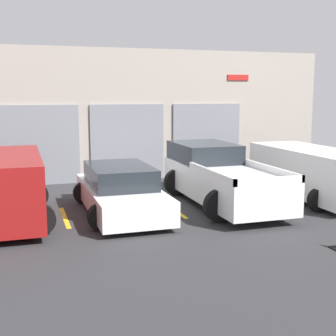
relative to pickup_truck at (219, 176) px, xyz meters
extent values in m
plane|color=#2D2D30|center=(-1.51, 1.60, -0.81)|extent=(28.00, 28.00, 0.00)
cube|color=#9E9389|center=(-1.51, 4.90, 1.63)|extent=(15.65, 0.60, 4.88)
cube|color=slate|center=(-4.90, 4.56, 0.61)|extent=(2.79, 0.08, 2.84)
cube|color=slate|center=(-1.71, 4.56, 0.61)|extent=(2.79, 0.08, 2.84)
cube|color=slate|center=(1.48, 4.56, 0.61)|extent=(2.79, 0.08, 2.84)
cube|color=#B21E19|center=(2.79, 4.57, 3.06)|extent=(0.90, 0.03, 0.22)
cube|color=white|center=(0.00, -0.29, -0.14)|extent=(1.87, 5.38, 0.87)
cube|color=#1E2328|center=(0.00, 1.20, 0.59)|extent=(1.72, 2.42, 0.58)
cube|color=white|center=(-0.89, -1.50, 0.39)|extent=(0.08, 2.96, 0.18)
cube|color=white|center=(0.89, -1.50, 0.39)|extent=(0.08, 2.96, 0.18)
cube|color=white|center=(0.00, -2.94, 0.39)|extent=(1.87, 0.08, 0.18)
cylinder|color=black|center=(-0.82, 1.38, -0.38)|extent=(0.85, 0.22, 0.85)
cylinder|color=black|center=(0.82, 1.38, -0.38)|extent=(0.85, 0.22, 0.85)
cylinder|color=black|center=(-0.82, -1.95, -0.38)|extent=(0.85, 0.22, 0.85)
cylinder|color=black|center=(0.82, -1.95, -0.38)|extent=(0.85, 0.22, 0.85)
cube|color=white|center=(-3.02, -0.29, -0.36)|extent=(1.81, 4.65, 0.61)
cube|color=#1E2328|center=(-3.02, -0.17, 0.22)|extent=(1.59, 2.56, 0.55)
cylinder|color=black|center=(-3.81, 1.16, -0.48)|extent=(0.65, 0.22, 0.65)
cylinder|color=black|center=(-2.22, 1.16, -0.48)|extent=(0.65, 0.22, 0.65)
cylinder|color=black|center=(-3.81, -1.73, -0.48)|extent=(0.65, 0.22, 0.65)
cylinder|color=black|center=(-2.22, -1.73, -0.48)|extent=(0.65, 0.22, 0.65)
cube|color=maroon|center=(-6.04, -0.29, 0.14)|extent=(1.89, 4.44, 1.53)
cube|color=#1E2328|center=(-6.04, 1.89, 0.66)|extent=(1.70, 0.06, 0.28)
cylinder|color=black|center=(-5.20, 1.09, -0.45)|extent=(0.72, 0.22, 0.72)
cylinder|color=black|center=(-5.20, -1.66, -0.45)|extent=(0.72, 0.22, 0.72)
cube|color=white|center=(3.02, -0.29, 0.05)|extent=(1.80, 4.82, 1.39)
cube|color=#1E2328|center=(3.02, 2.08, 0.50)|extent=(1.62, 0.06, 0.28)
cylinder|color=black|center=(2.23, 1.21, -0.48)|extent=(0.65, 0.22, 0.65)
cylinder|color=black|center=(3.81, 1.21, -0.48)|extent=(0.65, 0.22, 0.65)
cylinder|color=black|center=(2.23, -1.78, -0.48)|extent=(0.65, 0.22, 0.65)
cube|color=gold|center=(-4.53, -0.29, -0.80)|extent=(0.12, 2.20, 0.01)
cube|color=gold|center=(-1.51, -0.29, -0.80)|extent=(0.12, 2.20, 0.01)
cube|color=gold|center=(1.51, -0.29, -0.80)|extent=(0.12, 2.20, 0.01)
camera|label=1|loc=(-5.57, -12.50, 2.40)|focal=50.00mm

